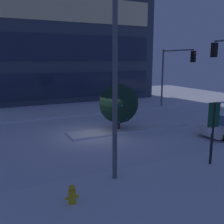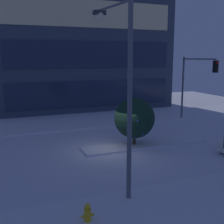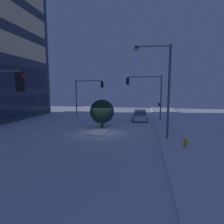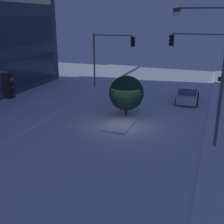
# 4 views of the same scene
# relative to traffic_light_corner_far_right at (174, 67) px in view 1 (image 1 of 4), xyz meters

# --- Properties ---
(ground) EXTENTS (52.00, 52.00, 0.00)m
(ground) POSITION_rel_traffic_light_corner_far_right_xyz_m (-10.20, -4.86, -4.28)
(ground) COLOR silver
(curb_strip_near) EXTENTS (52.00, 5.20, 0.14)m
(curb_strip_near) POSITION_rel_traffic_light_corner_far_right_xyz_m (-10.20, -13.42, -4.21)
(curb_strip_near) COLOR silver
(curb_strip_near) RESTS_ON ground
(curb_strip_far) EXTENTS (52.00, 5.20, 0.14)m
(curb_strip_far) POSITION_rel_traffic_light_corner_far_right_xyz_m (-10.20, 3.71, -4.21)
(curb_strip_far) COLOR silver
(curb_strip_far) RESTS_ON ground
(median_strip) EXTENTS (9.00, 1.80, 0.14)m
(median_strip) POSITION_rel_traffic_light_corner_far_right_xyz_m (-7.63, -4.75, -4.21)
(median_strip) COLOR silver
(median_strip) RESTS_ON ground
(traffic_light_corner_far_right) EXTENTS (0.32, 4.82, 6.10)m
(traffic_light_corner_far_right) POSITION_rel_traffic_light_corner_far_right_xyz_m (0.00, 0.00, 0.00)
(traffic_light_corner_far_right) COLOR #565960
(traffic_light_corner_far_right) RESTS_ON ground
(street_lamp_arched) EXTENTS (0.65, 3.14, 8.34)m
(street_lamp_arched) POSITION_rel_traffic_light_corner_far_right_xyz_m (-12.16, -10.70, 1.11)
(street_lamp_arched) COLOR #565960
(street_lamp_arched) RESTS_ON ground
(fire_hydrant) EXTENTS (0.48, 0.26, 0.82)m
(fire_hydrant) POSITION_rel_traffic_light_corner_far_right_xyz_m (-14.25, -12.62, -3.89)
(fire_hydrant) COLOR gold
(fire_hydrant) RESTS_ON ground
(parking_info_sign) EXTENTS (0.55, 0.20, 3.12)m
(parking_info_sign) POSITION_rel_traffic_light_corner_far_right_xyz_m (-7.28, -12.09, -2.29)
(parking_info_sign) COLOR black
(parking_info_sign) RESTS_ON ground
(decorated_tree_median) EXTENTS (2.78, 2.77, 3.37)m
(decorated_tree_median) POSITION_rel_traffic_light_corner_far_right_xyz_m (-8.43, -4.58, -2.30)
(decorated_tree_median) COLOR #473323
(decorated_tree_median) RESTS_ON ground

